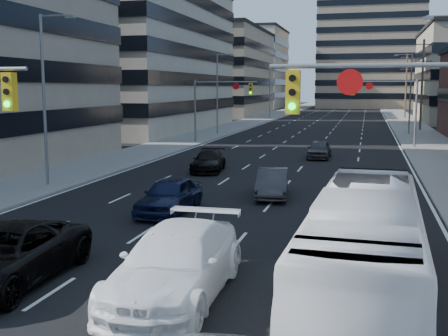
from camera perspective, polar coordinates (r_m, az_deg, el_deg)
name	(u,v)px	position (r m, az deg, el deg)	size (l,w,h in m)	color
road_surface	(342,110)	(136.52, 11.89, 5.79)	(18.00, 300.00, 0.02)	black
sidewalk_left	(293,109)	(137.50, 7.07, 5.94)	(5.00, 300.00, 0.15)	slate
sidewalk_right	(392,110)	(136.50, 16.74, 5.64)	(5.00, 300.00, 0.15)	slate
office_left_mid	(101,17)	(74.54, -12.42, 14.71)	(26.00, 34.00, 28.00)	#ADA089
office_left_far	(210,73)	(110.47, -1.42, 9.58)	(20.00, 30.00, 16.00)	gray
bg_block_left	(237,70)	(150.25, 1.29, 9.97)	(24.00, 24.00, 20.00)	#ADA089
signal_near_right	(432,127)	(14.40, 20.35, 3.92)	(6.59, 0.33, 6.00)	slate
signal_far_left	(219,98)	(53.08, -0.55, 7.12)	(6.09, 0.33, 6.00)	slate
signal_far_right	(389,99)	(51.33, 16.38, 6.76)	(6.09, 0.33, 6.00)	slate
utility_pole_midblock	(422,83)	(72.56, 19.48, 8.11)	(2.20, 0.28, 11.00)	#4C3D2D
utility_pole_distant	(406,85)	(102.48, 18.02, 8.06)	(2.20, 0.28, 11.00)	#4C3D2D
streetlight_left_near	(46,92)	(30.93, -17.59, 7.39)	(2.03, 0.22, 9.00)	slate
streetlight_left_mid	(219,90)	(63.42, -0.55, 7.97)	(2.03, 0.22, 9.00)	slate
streetlight_left_far	(271,89)	(97.66, 4.78, 8.01)	(2.03, 0.22, 9.00)	slate
streetlight_right_far	(409,90)	(66.44, 18.29, 7.57)	(2.03, 0.22, 9.00)	slate
black_pickup	(5,255)	(16.36, -21.38, -8.26)	(2.65, 5.74, 1.60)	black
white_van	(176,263)	(14.37, -4.90, -9.63)	(2.47, 6.07, 1.76)	white
transit_bus	(365,251)	(13.81, 14.12, -8.15)	(2.43, 10.38, 2.89)	white
sedan_blue	(170,196)	(23.69, -5.55, -2.83)	(1.80, 4.48, 1.53)	black
sedan_grey_center	(272,183)	(27.18, 4.92, -1.56)	(1.45, 4.17, 1.37)	#303033
sedan_black_far	(208,161)	(35.45, -1.59, 0.69)	(1.83, 4.50, 1.31)	black
sedan_grey_right	(319,149)	(42.63, 9.64, 1.88)	(1.62, 4.03, 1.37)	#3A3A3C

